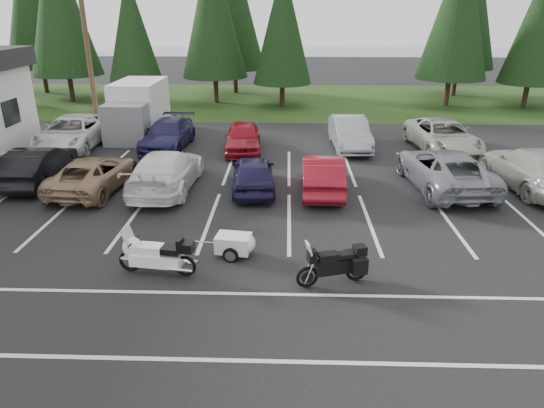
{
  "coord_description": "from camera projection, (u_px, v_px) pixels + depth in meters",
  "views": [
    {
      "loc": [
        0.4,
        -13.95,
        6.72
      ],
      "look_at": [
        -0.03,
        -0.5,
        1.24
      ],
      "focal_mm": 32.0,
      "sensor_mm": 36.0,
      "label": 1
    }
  ],
  "objects": [
    {
      "name": "car_near_2",
      "position": [
        94.0,
        174.0,
        18.97
      ],
      "size": [
        2.57,
        4.96,
        1.34
      ],
      "primitive_type": "imported",
      "rotation": [
        0.0,
        0.0,
        3.07
      ],
      "color": "#937455",
      "rests_on": "ground"
    },
    {
      "name": "cargo_trailer",
      "position": [
        234.0,
        245.0,
        14.0
      ],
      "size": [
        1.54,
        1.01,
        0.66
      ],
      "primitive_type": null,
      "rotation": [
        0.0,
        0.0,
        -0.15
      ],
      "color": "white",
      "rests_on": "ground"
    },
    {
      "name": "conifer_back_a",
      "position": [
        31.0,
        1.0,
        38.34
      ],
      "size": [
        5.28,
        5.28,
        12.3
      ],
      "color": "#332316",
      "rests_on": "ground"
    },
    {
      "name": "car_far_3",
      "position": [
        350.0,
        133.0,
        24.64
      ],
      "size": [
        1.88,
        4.83,
        1.57
      ],
      "primitive_type": "imported",
      "rotation": [
        0.0,
        0.0,
        0.05
      ],
      "color": "gray",
      "rests_on": "ground"
    },
    {
      "name": "conifer_7",
      "position": [
        540.0,
        22.0,
        32.93
      ],
      "size": [
        4.27,
        4.27,
        9.94
      ],
      "color": "#332316",
      "rests_on": "ground"
    },
    {
      "name": "car_far_1",
      "position": [
        168.0,
        135.0,
        24.64
      ],
      "size": [
        2.26,
        5.03,
        1.43
      ],
      "primitive_type": "imported",
      "rotation": [
        0.0,
        0.0,
        -0.05
      ],
      "color": "#1F1C47",
      "rests_on": "ground"
    },
    {
      "name": "conifer_6",
      "position": [
        459.0,
        7.0,
        33.03
      ],
      "size": [
        4.93,
        4.93,
        11.48
      ],
      "color": "#332316",
      "rests_on": "ground"
    },
    {
      "name": "conifer_back_b",
      "position": [
        233.0,
        7.0,
        38.49
      ],
      "size": [
        4.97,
        4.97,
        11.58
      ],
      "color": "#332316",
      "rests_on": "ground"
    },
    {
      "name": "car_near_3",
      "position": [
        166.0,
        170.0,
        19.01
      ],
      "size": [
        2.34,
        5.42,
        1.55
      ],
      "primitive_type": "imported",
      "rotation": [
        0.0,
        0.0,
        3.11
      ],
      "color": "white",
      "rests_on": "ground"
    },
    {
      "name": "car_near_1",
      "position": [
        38.0,
        165.0,
        19.72
      ],
      "size": [
        1.84,
        4.67,
        1.51
      ],
      "primitive_type": "imported",
      "rotation": [
        0.0,
        0.0,
        3.19
      ],
      "color": "black",
      "rests_on": "ground"
    },
    {
      "name": "stall_markings",
      "position": [
        275.0,
        210.0,
        17.31
      ],
      "size": [
        32.0,
        16.0,
        0.01
      ],
      "primitive_type": "cube",
      "color": "silver",
      "rests_on": "ground"
    },
    {
      "name": "box_truck",
      "position": [
        135.0,
        110.0,
        26.72
      ],
      "size": [
        2.4,
        5.6,
        2.9
      ],
      "primitive_type": null,
      "color": "silver",
      "rests_on": "ground"
    },
    {
      "name": "car_near_4",
      "position": [
        253.0,
        173.0,
        18.94
      ],
      "size": [
        1.97,
        4.2,
        1.39
      ],
      "primitive_type": "imported",
      "rotation": [
        0.0,
        0.0,
        3.22
      ],
      "color": "#1B173B",
      "rests_on": "ground"
    },
    {
      "name": "car_near_6",
      "position": [
        444.0,
        169.0,
        19.14
      ],
      "size": [
        3.08,
        5.86,
        1.57
      ],
      "primitive_type": "imported",
      "rotation": [
        0.0,
        0.0,
        3.23
      ],
      "color": "gray",
      "rests_on": "ground"
    },
    {
      "name": "conifer_2",
      "position": [
        58.0,
        4.0,
        34.42
      ],
      "size": [
        5.1,
        5.1,
        11.89
      ],
      "color": "#332316",
      "rests_on": "ground"
    },
    {
      "name": "car_near_7",
      "position": [
        533.0,
        168.0,
        19.1
      ],
      "size": [
        2.73,
        5.83,
        1.65
      ],
      "primitive_type": "imported",
      "rotation": [
        0.0,
        0.0,
        3.22
      ],
      "color": "#ABA79D",
      "rests_on": "ground"
    },
    {
      "name": "utility_pole",
      "position": [
        88.0,
        49.0,
        25.1
      ],
      "size": [
        1.6,
        0.26,
        9.0
      ],
      "color": "#473321",
      "rests_on": "ground"
    },
    {
      "name": "car_far_2",
      "position": [
        243.0,
        137.0,
        24.05
      ],
      "size": [
        1.99,
        4.38,
        1.46
      ],
      "primitive_type": "imported",
      "rotation": [
        0.0,
        0.0,
        0.06
      ],
      "color": "maroon",
      "rests_on": "ground"
    },
    {
      "name": "adventure_motorcycle",
      "position": [
        333.0,
        262.0,
        12.44
      ],
      "size": [
        2.29,
        1.34,
        1.32
      ],
      "primitive_type": null,
      "rotation": [
        0.0,
        0.0,
        0.29
      ],
      "color": "black",
      "rests_on": "ground"
    },
    {
      "name": "car_near_5",
      "position": [
        322.0,
        174.0,
        18.82
      ],
      "size": [
        1.62,
        4.43,
        1.45
      ],
      "primitive_type": "imported",
      "rotation": [
        0.0,
        0.0,
        3.12
      ],
      "color": "maroon",
      "rests_on": "ground"
    },
    {
      "name": "car_far_0",
      "position": [
        72.0,
        133.0,
        24.69
      ],
      "size": [
        2.77,
        5.77,
        1.59
      ],
      "primitive_type": "imported",
      "rotation": [
        0.0,
        0.0,
        0.02
      ],
      "color": "white",
      "rests_on": "ground"
    },
    {
      "name": "lake_water",
      "position": [
        314.0,
        60.0,
        66.26
      ],
      "size": [
        70.0,
        50.0,
        0.02
      ],
      "primitive_type": "cube",
      "color": "slate",
      "rests_on": "ground"
    },
    {
      "name": "ground",
      "position": [
        273.0,
        234.0,
        15.46
      ],
      "size": [
        120.0,
        120.0,
        0.0
      ],
      "primitive_type": "plane",
      "color": "black",
      "rests_on": "ground"
    },
    {
      "name": "touring_motorcycle",
      "position": [
        156.0,
        252.0,
        12.93
      ],
      "size": [
        2.49,
        1.06,
        1.34
      ],
      "primitive_type": null,
      "rotation": [
        0.0,
        0.0,
        -0.14
      ],
      "color": "white",
      "rests_on": "ground"
    },
    {
      "name": "car_far_4",
      "position": [
        443.0,
        136.0,
        24.13
      ],
      "size": [
        3.04,
        5.74,
        1.54
      ],
      "primitive_type": "imported",
      "rotation": [
        0.0,
        0.0,
        0.09
      ],
      "color": "#A9A69A",
      "rests_on": "ground"
    },
    {
      "name": "conifer_5",
      "position": [
        283.0,
        24.0,
        33.34
      ],
      "size": [
        4.14,
        4.14,
        9.63
      ],
      "color": "#332316",
      "rests_on": "ground"
    },
    {
      "name": "conifer_4",
      "position": [
        213.0,
        10.0,
        34.35
      ],
      "size": [
        4.8,
        4.8,
        11.17
      ],
      "color": "#332316",
      "rests_on": "ground"
    },
    {
      "name": "grass_strip",
      "position": [
        282.0,
        100.0,
        37.68
      ],
      "size": [
        80.0,
        16.0,
        0.01
      ],
      "primitive_type": "cube",
      "color": "#233C13",
      "rests_on": "ground"
    },
    {
      "name": "conifer_3",
      "position": [
        132.0,
        30.0,
        33.6
      ],
      "size": [
        3.87,
        3.87,
        9.02
      ],
      "color": "#332316",
      "rests_on": "ground"
    }
  ]
}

